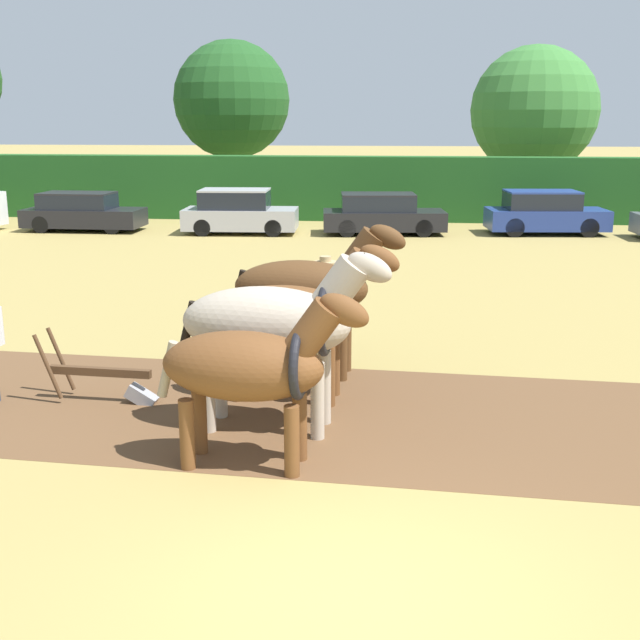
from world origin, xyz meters
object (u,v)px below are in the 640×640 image
at_px(parked_car_left, 82,212).
at_px(parked_car_center, 382,214).
at_px(draft_horse_lead_left, 252,366).
at_px(draft_horse_trail_left, 294,313).
at_px(farmer_beside_team, 325,295).
at_px(draft_horse_lead_right, 274,323).
at_px(parked_car_center_right, 545,213).
at_px(plow, 109,380).
at_px(tree_center_left, 232,100).
at_px(parked_car_center_left, 239,213).
at_px(tree_center, 534,110).
at_px(draft_horse_trail_right, 308,288).

distance_m(parked_car_left, parked_car_center, 11.03).
distance_m(draft_horse_lead_left, draft_horse_trail_left, 2.40).
relative_size(draft_horse_trail_left, farmer_beside_team, 1.71).
xyz_separation_m(draft_horse_lead_right, farmer_beside_team, (0.27, 3.96, -0.48)).
bearing_deg(draft_horse_trail_left, draft_horse_lead_right, -90.73).
xyz_separation_m(farmer_beside_team, parked_car_center_right, (6.33, 15.51, -0.23)).
bearing_deg(parked_car_left, plow, -66.78).
xyz_separation_m(draft_horse_trail_left, parked_car_center, (0.71, 17.67, -0.59)).
bearing_deg(tree_center_left, parked_car_center_right, -35.02).
bearing_deg(plow, parked_car_left, 116.69).
bearing_deg(parked_car_center_left, plow, -87.52).
bearing_deg(tree_center, tree_center_left, 175.65).
height_order(draft_horse_lead_left, draft_horse_lead_right, draft_horse_lead_right).
xyz_separation_m(draft_horse_lead_left, parked_car_center_right, (6.66, 20.66, -0.49)).
xyz_separation_m(draft_horse_trail_left, farmer_beside_team, (0.18, 2.76, -0.32)).
distance_m(tree_center_left, tree_center, 13.99).
height_order(draft_horse_lead_right, parked_car_center_left, draft_horse_lead_right).
relative_size(draft_horse_lead_right, draft_horse_trail_left, 1.02).
relative_size(tree_center, draft_horse_lead_left, 2.77).
relative_size(tree_center, plow, 4.06).
xyz_separation_m(farmer_beside_team, parked_car_left, (-10.50, 14.55, -0.29)).
bearing_deg(draft_horse_lead_left, tree_center_left, 105.90).
relative_size(tree_center, parked_car_center, 1.60).
distance_m(draft_horse_lead_right, parked_car_center_right, 20.56).
bearing_deg(parked_car_center_right, tree_center_left, 139.68).
distance_m(tree_center, parked_car_center, 11.56).
height_order(draft_horse_trail_left, parked_car_center_left, draft_horse_trail_left).
distance_m(draft_horse_trail_right, parked_car_center, 16.50).
bearing_deg(draft_horse_lead_left, parked_car_center_left, 105.63).
height_order(tree_center_left, tree_center, tree_center_left).
xyz_separation_m(draft_horse_trail_left, parked_car_center_right, (6.51, 18.27, -0.55)).
bearing_deg(parked_car_left, parked_car_center_left, -0.55).
bearing_deg(parked_car_left, farmer_beside_team, -54.29).
bearing_deg(draft_horse_lead_right, draft_horse_trail_left, 89.27).
bearing_deg(plow, farmer_beside_team, 51.78).
bearing_deg(parked_car_center_right, draft_horse_trail_left, -114.90).
xyz_separation_m(parked_car_center, parked_car_center_right, (5.80, 0.60, 0.05)).
relative_size(draft_horse_lead_left, parked_car_center, 0.58).
relative_size(draft_horse_lead_right, parked_car_center_right, 0.67).
bearing_deg(draft_horse_trail_left, draft_horse_lead_left, -90.33).
height_order(tree_center_left, parked_car_left, tree_center_left).
height_order(draft_horse_lead_left, parked_car_center_right, draft_horse_lead_left).
distance_m(draft_horse_trail_left, parked_car_center_left, 17.83).
distance_m(draft_horse_trail_left, parked_car_center_right, 19.40).
distance_m(draft_horse_lead_right, draft_horse_trail_right, 2.40).
height_order(draft_horse_trail_left, parked_car_center, draft_horse_trail_left).
distance_m(tree_center, draft_horse_lead_left, 30.01).
distance_m(draft_horse_trail_right, parked_car_center_left, 16.70).
distance_m(parked_car_left, parked_car_center_right, 16.85).
height_order(draft_horse_trail_right, parked_car_center_right, draft_horse_trail_right).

